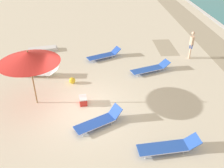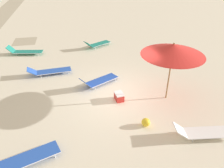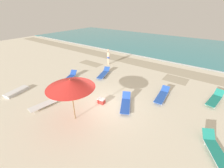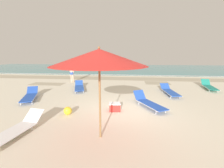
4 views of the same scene
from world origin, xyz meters
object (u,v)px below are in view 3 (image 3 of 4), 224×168
Objects in this scene: beach_umbrella at (70,84)px; beach_ball at (76,96)px; sun_lounger_under_umbrella at (126,103)px; sun_lounger_near_water_right at (46,103)px; beachgoer_wading_adult at (108,56)px; lounger_stack at (17,91)px; sun_lounger_beside_umbrella at (70,77)px; sun_lounger_mid_beach_pair_a at (104,73)px; sun_lounger_mid_beach_pair_b at (215,149)px; sun_lounger_mid_beach_solo at (215,99)px; cooler_box at (101,101)px; sun_lounger_near_water_left at (162,95)px.

beach_umbrella is 7.90× the size of beach_ball.
sun_lounger_under_umbrella reaches higher than sun_lounger_near_water_right.
beachgoer_wading_adult reaches higher than sun_lounger_under_umbrella.
beachgoer_wading_adult is 5.20× the size of beach_ball.
lounger_stack is 4.28m from sun_lounger_beside_umbrella.
beach_umbrella is at bearing -85.11° from sun_lounger_mid_beach_pair_a.
sun_lounger_mid_beach_pair_b reaches higher than beach_ball.
sun_lounger_near_water_right is at bearing -6.01° from lounger_stack.
lounger_stack is at bearing 100.40° from beachgoer_wading_adult.
sun_lounger_mid_beach_pair_b is 8.76m from beach_ball.
beach_umbrella is 6.46m from lounger_stack.
sun_lounger_mid_beach_solo is at bearing 19.58° from lounger_stack.
beachgoer_wading_adult reaches higher than cooler_box.
cooler_box is at bearing 18.47° from beach_ball.
beach_umbrella is at bearing -5.90° from lounger_stack.
sun_lounger_under_umbrella is 0.89× the size of sun_lounger_near_water_left.
sun_lounger_beside_umbrella is 0.93× the size of sun_lounger_mid_beach_pair_a.
sun_lounger_near_water_right is (3.40, 0.38, 0.09)m from lounger_stack.
lounger_stack is 3.69× the size of cooler_box.
sun_lounger_beside_umbrella is at bearing 58.79° from lounger_stack.
sun_lounger_near_water_left is 3.66m from sun_lounger_mid_beach_solo.
beach_ball is at bearing -56.07° from sun_lounger_beside_umbrella.
cooler_box is (-3.16, -3.23, -0.02)m from sun_lounger_near_water_left.
sun_lounger_near_water_left is 1.02× the size of sun_lounger_mid_beach_solo.
sun_lounger_near_water_right reaches higher than cooler_box.
sun_lounger_mid_beach_pair_a is at bearing 102.67° from beach_ball.
sun_lounger_mid_beach_solo reaches higher than sun_lounger_near_water_right.
sun_lounger_mid_beach_solo is (11.23, 3.80, 0.00)m from sun_lounger_beside_umbrella.
lounger_stack is at bearing -135.94° from sun_lounger_mid_beach_pair_a.
sun_lounger_mid_beach_solo is at bearing 34.22° from beach_ball.
sun_lounger_under_umbrella is 1.19× the size of beachgoer_wading_adult.
beach_umbrella is at bearing -127.31° from sun_lounger_near_water_left.
beachgoer_wading_adult is at bearing 61.81° from sun_lounger_beside_umbrella.
beach_umbrella reaches higher than sun_lounger_near_water_left.
sun_lounger_near_water_left is at bearing 28.92° from sun_lounger_under_umbrella.
sun_lounger_beside_umbrella reaches higher than lounger_stack.
sun_lounger_near_water_right is 1.28× the size of beachgoer_wading_adult.
sun_lounger_near_water_left is 1.05× the size of sun_lounger_near_water_right.
sun_lounger_mid_beach_pair_b is (0.46, -4.92, 0.00)m from sun_lounger_mid_beach_solo.
sun_lounger_mid_beach_solo is 10.01m from beach_ball.
beach_umbrella reaches higher than sun_lounger_under_umbrella.
beachgoer_wading_adult reaches higher than sun_lounger_near_water_left.
sun_lounger_mid_beach_pair_b is (9.67, 2.56, 0.01)m from sun_lounger_near_water_right.
sun_lounger_under_umbrella reaches higher than sun_lounger_mid_beach_pair_a.
beach_umbrella is at bearing 136.72° from beachgoer_wading_adult.
sun_lounger_beside_umbrella is 6.63× the size of beach_ball.
sun_lounger_under_umbrella reaches higher than sun_lounger_mid_beach_solo.
sun_lounger_beside_umbrella is 1.28× the size of beachgoer_wading_adult.
lounger_stack is at bearing -173.58° from beach_umbrella.
sun_lounger_beside_umbrella is 5.49m from beachgoer_wading_adult.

